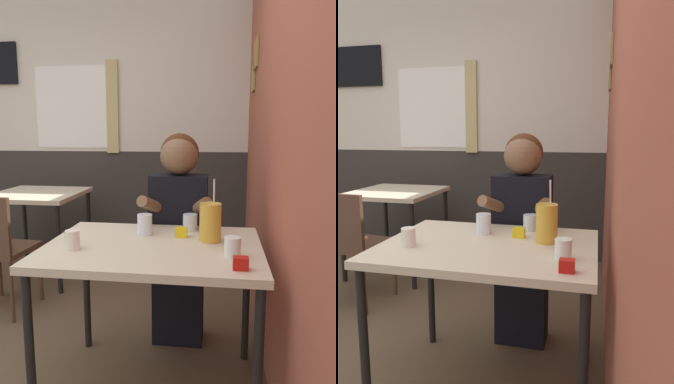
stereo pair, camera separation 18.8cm
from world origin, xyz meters
The scene contains 13 objects.
brick_wall_right centered at (1.47, 1.21, 1.35)m, with size 0.08×4.43×2.70m.
back_wall centered at (-0.01, 2.46, 1.36)m, with size 5.88×0.09×2.70m.
main_table centered at (0.86, 0.33, 0.70)m, with size 1.02×0.76×0.77m.
background_table centered at (-0.43, 1.73, 0.68)m, with size 0.75×0.78×0.77m.
chair_near_window centered at (-0.39, 1.00, 0.52)m, with size 0.43×0.43×0.87m.
person_seated centered at (0.93, 0.84, 0.70)m, with size 0.42×0.42×1.29m.
cocktail_pitcher centered at (1.13, 0.43, 0.86)m, with size 0.11×0.11×0.31m.
glass_near_pitcher centered at (0.79, 0.50, 0.82)m, with size 0.08×0.08×0.11m.
glass_center centered at (1.23, 0.20, 0.81)m, with size 0.07×0.07×0.09m.
glass_far_side centered at (0.51, 0.21, 0.81)m, with size 0.07×0.07×0.09m.
glass_by_brick centered at (1.02, 0.62, 0.81)m, with size 0.08×0.08×0.09m.
condiment_ketchup centered at (1.26, 0.05, 0.80)m, with size 0.06×0.04×0.05m.
condiment_mustard centered at (0.98, 0.47, 0.80)m, with size 0.06×0.04×0.05m.
Camera 2 is at (1.36, -1.32, 1.30)m, focal length 35.00 mm.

